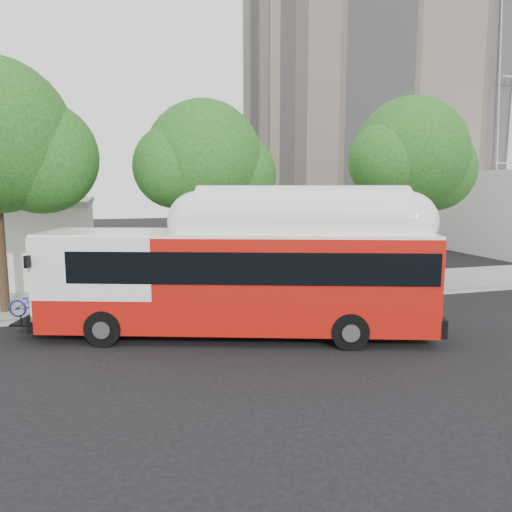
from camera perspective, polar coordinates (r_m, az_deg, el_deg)
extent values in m
plane|color=black|center=(16.96, 1.37, -9.13)|extent=(120.00, 120.00, 0.00)
cube|color=gray|center=(23.01, -3.56, -4.28)|extent=(60.00, 5.00, 0.15)
cube|color=gray|center=(20.55, -1.95, -5.81)|extent=(60.00, 0.30, 0.15)
cube|color=maroon|center=(20.05, -10.33, -6.29)|extent=(10.00, 0.32, 0.16)
cylinder|color=#2D2116|center=(21.41, -27.21, 1.91)|extent=(0.36, 0.36, 6.08)
sphere|color=#154814|center=(21.28, -23.37, 10.32)|extent=(4.35, 4.35, 4.35)
cylinder|color=#2D2116|center=(21.90, -5.88, 2.06)|extent=(0.36, 0.36, 5.44)
sphere|color=#154814|center=(21.80, -6.02, 10.98)|extent=(5.00, 5.00, 5.00)
sphere|color=#154814|center=(22.26, -2.56, 9.21)|extent=(3.75, 3.75, 3.75)
cylinder|color=#2D2116|center=(25.48, 16.93, 2.98)|extent=(0.36, 0.36, 5.76)
sphere|color=#154814|center=(25.42, 17.28, 11.08)|extent=(5.40, 5.40, 5.40)
sphere|color=#154814|center=(26.40, 19.69, 9.29)|extent=(4.05, 4.05, 4.05)
cube|color=tan|center=(50.65, 12.09, 22.31)|extent=(18.00, 18.00, 35.00)
cube|color=#B7140C|center=(16.54, -2.19, -2.81)|extent=(12.85, 6.64, 3.05)
cube|color=black|center=(16.40, -0.37, -0.66)|extent=(11.67, 6.30, 1.00)
cube|color=white|center=(16.31, -2.22, 2.61)|extent=(12.82, 6.56, 0.11)
cube|color=white|center=(16.26, 5.21, 3.53)|extent=(7.06, 4.15, 0.58)
cube|color=black|center=(18.70, -23.89, -6.52)|extent=(1.41, 2.07, 0.06)
imported|color=navy|center=(18.59, -23.98, -5.01)|extent=(1.18, 1.91, 0.95)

